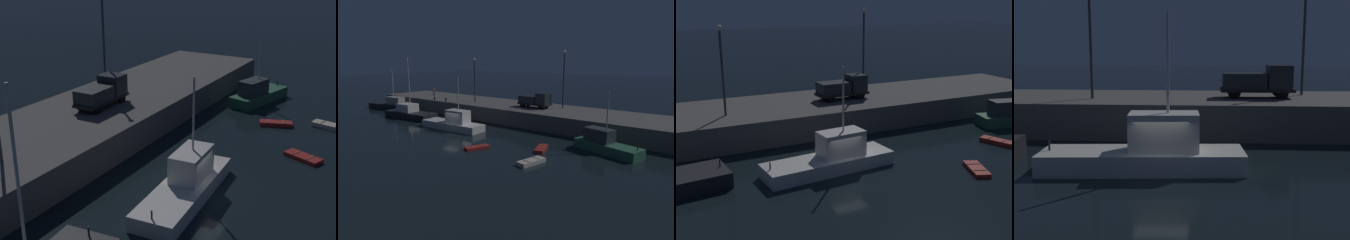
# 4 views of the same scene
# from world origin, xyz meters

# --- Properties ---
(ground_plane) EXTENTS (320.00, 320.00, 0.00)m
(ground_plane) POSITION_xyz_m (0.00, 0.00, 0.00)
(ground_plane) COLOR black
(pier_quay) EXTENTS (58.02, 10.15, 2.35)m
(pier_quay) POSITION_xyz_m (0.00, 12.27, 1.18)
(pier_quay) COLOR #5B5956
(pier_quay) RESTS_ON ground
(fishing_trawler_red) EXTENTS (7.64, 3.96, 6.51)m
(fishing_trawler_red) POSITION_xyz_m (20.02, 3.60, 0.90)
(fishing_trawler_red) COLOR #2D6647
(fishing_trawler_red) RESTS_ON ground
(fishing_boat_blue) EXTENTS (9.85, 3.49, 7.44)m
(fishing_boat_blue) POSITION_xyz_m (-0.71, 0.82, 0.90)
(fishing_boat_blue) COLOR silver
(fishing_boat_blue) RESTS_ON ground
(dinghy_orange_near) EXTENTS (2.03, 2.96, 0.32)m
(dinghy_orange_near) POSITION_xyz_m (8.48, -4.04, 0.14)
(dinghy_orange_near) COLOR #B22823
(dinghy_orange_near) RESTS_ON ground
(rowboat_white_mid) EXTENTS (1.83, 2.95, 0.40)m
(rowboat_white_mid) POSITION_xyz_m (14.40, -0.13, 0.18)
(rowboat_white_mid) COLOR #B22823
(rowboat_white_mid) RESTS_ON ground
(dinghy_red_small) EXTENTS (1.64, 3.10, 0.44)m
(dinghy_red_small) POSITION_xyz_m (15.99, -4.39, 0.20)
(dinghy_red_small) COLOR beige
(dinghy_red_small) RESTS_ON ground
(lamp_post_east) EXTENTS (0.44, 0.44, 8.73)m
(lamp_post_east) POSITION_xyz_m (9.17, 14.25, 7.40)
(lamp_post_east) COLOR #38383D
(lamp_post_east) RESTS_ON pier_quay
(utility_truck) EXTENTS (5.23, 2.03, 2.33)m
(utility_truck) POSITION_xyz_m (5.66, 11.92, 3.53)
(utility_truck) COLOR black
(utility_truck) RESTS_ON pier_quay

